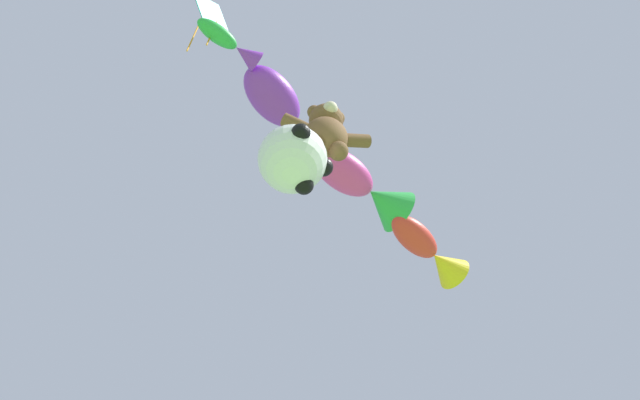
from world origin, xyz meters
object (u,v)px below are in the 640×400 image
(fish_kite_magenta, at_px, (364,187))
(fish_kite_emerald, at_px, (232,44))
(teddy_bear_kite, at_px, (326,131))
(soccer_ball_kite, at_px, (293,159))
(diamond_kite, at_px, (210,18))
(fish_kite_violet, at_px, (289,117))
(fish_kite_crimson, at_px, (430,251))

(fish_kite_magenta, bearing_deg, fish_kite_emerald, -148.33)
(teddy_bear_kite, xyz_separation_m, soccer_ball_kite, (-0.56, -0.04, -1.46))
(teddy_bear_kite, relative_size, soccer_ball_kite, 1.38)
(teddy_bear_kite, bearing_deg, soccer_ball_kite, -175.68)
(soccer_ball_kite, relative_size, diamond_kite, 0.40)
(diamond_kite, bearing_deg, fish_kite_emerald, 0.85)
(teddy_bear_kite, height_order, fish_kite_emerald, fish_kite_emerald)
(fish_kite_violet, distance_m, fish_kite_emerald, 1.99)
(fish_kite_crimson, xyz_separation_m, diamond_kite, (-5.99, -3.14, 2.29))
(fish_kite_crimson, xyz_separation_m, fish_kite_magenta, (-1.84, -0.96, 0.42))
(fish_kite_magenta, xyz_separation_m, diamond_kite, (-4.15, -2.18, 1.87))
(teddy_bear_kite, xyz_separation_m, fish_kite_crimson, (3.33, 3.06, 1.91))
(teddy_bear_kite, distance_m, fish_kite_emerald, 3.54)
(fish_kite_violet, distance_m, diamond_kite, 2.83)
(teddy_bear_kite, distance_m, fish_kite_magenta, 3.48)
(fish_kite_magenta, relative_size, fish_kite_violet, 1.02)
(fish_kite_magenta, bearing_deg, soccer_ball_kite, -133.80)
(fish_kite_violet, bearing_deg, diamond_kite, -149.87)
(soccer_ball_kite, xyz_separation_m, fish_kite_violet, (0.09, 1.23, 4.36))
(fish_kite_crimson, bearing_deg, fish_kite_violet, -153.81)
(teddy_bear_kite, bearing_deg, fish_kite_magenta, 54.59)
(soccer_ball_kite, distance_m, diamond_kite, 6.04)
(soccer_ball_kite, xyz_separation_m, fish_kite_magenta, (2.06, 2.15, 3.79))
(fish_kite_crimson, xyz_separation_m, fish_kite_violet, (-3.81, -1.87, 0.99))
(teddy_bear_kite, height_order, fish_kite_violet, fish_kite_violet)
(soccer_ball_kite, height_order, fish_kite_violet, fish_kite_violet)
(teddy_bear_kite, bearing_deg, fish_kite_violet, 111.88)
(fish_kite_emerald, bearing_deg, teddy_bear_kite, 1.88)
(fish_kite_crimson, bearing_deg, fish_kite_magenta, -152.51)
(fish_kite_crimson, distance_m, fish_kite_emerald, 6.28)
(fish_kite_magenta, bearing_deg, fish_kite_crimson, 27.49)
(fish_kite_emerald, height_order, diamond_kite, diamond_kite)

